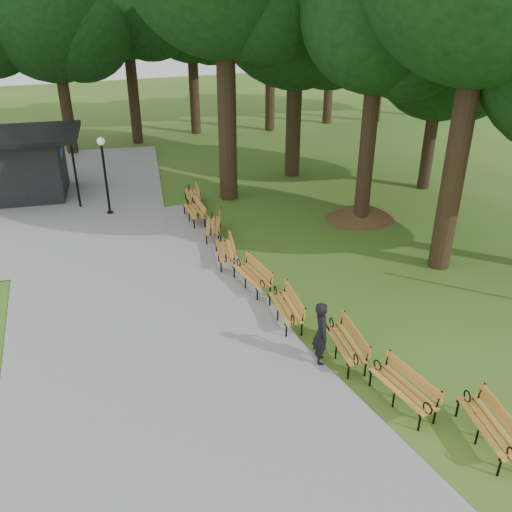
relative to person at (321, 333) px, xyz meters
name	(u,v)px	position (x,y,z in m)	size (l,w,h in m)	color
ground	(302,336)	(0.07, 1.16, -0.86)	(100.00, 100.00, 0.00)	#365D1A
path	(135,310)	(-3.93, 4.16, -0.83)	(12.00, 38.00, 0.06)	gray
person	(321,333)	(0.00, 0.00, 0.00)	(0.63, 0.41, 1.72)	black
kiosk	(21,165)	(-6.77, 15.88, 0.63)	(4.75, 4.13, 2.97)	black
lamp_post	(103,160)	(-3.51, 12.25, 1.48)	(0.32, 0.32, 3.28)	black
dirt_mound	(361,210)	(6.07, 7.83, -0.50)	(2.54, 2.54, 0.73)	#47301C
bench_0	(489,427)	(1.91, -3.73, -0.42)	(1.90, 0.64, 0.88)	#C07E2C
bench_1	(402,389)	(0.96, -2.08, -0.42)	(1.90, 0.64, 0.88)	#C07E2C
bench_2	(345,343)	(0.64, -0.09, -0.42)	(1.90, 0.64, 0.88)	#C07E2C
bench_3	(285,307)	(-0.04, 2.04, -0.42)	(1.90, 0.64, 0.88)	#C07E2C
bench_4	(251,276)	(-0.24, 4.15, -0.42)	(1.90, 0.64, 0.88)	#C07E2C
bench_5	(225,250)	(-0.43, 6.20, -0.42)	(1.90, 0.64, 0.88)	#C07E2C
bench_6	(213,226)	(-0.14, 8.43, -0.42)	(1.90, 0.64, 0.88)	#C07E2C
bench_7	(194,211)	(-0.40, 10.13, -0.42)	(1.90, 0.64, 0.88)	#C07E2C
bench_8	(192,196)	(0.02, 11.94, -0.42)	(1.90, 0.64, 0.88)	#C07E2C
lawn_tree_1	(380,13)	(5.83, 7.45, 6.93)	(5.54, 5.54, 10.63)	black
lawn_tree_4	(297,2)	(5.99, 14.29, 7.20)	(7.73, 7.73, 11.96)	black
lawn_tree_5	(442,52)	(10.97, 10.09, 5.27)	(5.88, 5.88, 9.10)	black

